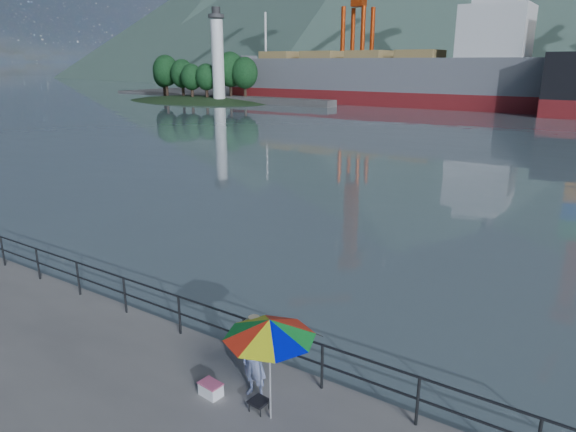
% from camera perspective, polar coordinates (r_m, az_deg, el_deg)
% --- Properties ---
extents(guardrail, '(22.00, 0.06, 1.03)m').
position_cam_1_polar(guardrail, '(13.65, -14.97, -9.44)').
color(guardrail, '#2D3033').
rests_on(guardrail, ground).
extents(lighthouse_islet, '(48.00, 26.40, 19.20)m').
position_cam_1_polar(lighthouse_islet, '(94.01, -10.05, 12.74)').
color(lighthouse_islet, '#263F1E').
rests_on(lighthouse_islet, ground).
extents(fisherman, '(0.62, 0.44, 1.61)m').
position_cam_1_polar(fisherman, '(10.46, -3.70, -15.71)').
color(fisherman, navy).
rests_on(fisherman, ground).
extents(beach_umbrella, '(1.78, 1.78, 2.06)m').
position_cam_1_polar(beach_umbrella, '(9.30, -2.06, -12.38)').
color(beach_umbrella, white).
rests_on(beach_umbrella, ground).
extents(folding_stool, '(0.37, 0.37, 0.22)m').
position_cam_1_polar(folding_stool, '(10.47, -3.24, -20.24)').
color(folding_stool, black).
rests_on(folding_stool, ground).
extents(cooler_bag, '(0.47, 0.34, 0.25)m').
position_cam_1_polar(cooler_bag, '(10.93, -8.57, -18.55)').
color(cooler_bag, white).
rests_on(cooler_bag, ground).
extents(fishing_rod, '(0.12, 1.71, 1.21)m').
position_cam_1_polar(fishing_rod, '(11.81, 1.48, -16.16)').
color(fishing_rod, black).
rests_on(fishing_rod, ground).
extents(bulk_carrier, '(54.02, 9.35, 14.50)m').
position_cam_1_polar(bulk_carrier, '(86.57, 11.37, 14.89)').
color(bulk_carrier, maroon).
rests_on(bulk_carrier, ground).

